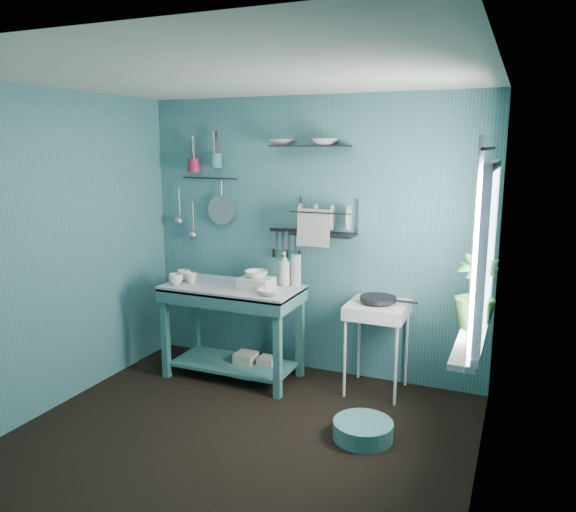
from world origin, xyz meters
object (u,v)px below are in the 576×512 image
at_px(mug_mid, 191,278).
at_px(work_counter, 233,332).
at_px(hotplate_stand, 376,348).
at_px(wash_tub, 256,283).
at_px(utensil_cup_magenta, 194,165).
at_px(storage_tin_large, 246,364).
at_px(mug_right, 184,275).
at_px(mug_left, 176,279).
at_px(frying_pan, 378,299).
at_px(soap_bottle, 285,269).
at_px(water_bottle, 296,270).
at_px(colander, 221,210).
at_px(floor_basin, 363,430).
at_px(dish_rack, 324,217).
at_px(potted_plant, 475,291).
at_px(utensil_cup_teal, 216,161).
at_px(storage_tin_small, 267,368).

bearing_deg(mug_mid, work_counter, 8.97).
relative_size(work_counter, hotplate_stand, 1.54).
relative_size(wash_tub, utensil_cup_magenta, 2.15).
bearing_deg(storage_tin_large, mug_right, -175.24).
bearing_deg(mug_mid, storage_tin_large, 12.91).
distance_m(mug_left, frying_pan, 1.78).
distance_m(soap_bottle, water_bottle, 0.10).
bearing_deg(colander, mug_right, -112.44).
xyz_separation_m(mug_mid, floor_basin, (1.76, -0.56, -0.83)).
distance_m(soap_bottle, dish_rack, 0.57).
height_order(hotplate_stand, frying_pan, frying_pan).
bearing_deg(potted_plant, mug_right, 173.29).
distance_m(hotplate_stand, colander, 1.93).
bearing_deg(storage_tin_large, hotplate_stand, 7.56).
bearing_deg(storage_tin_large, floor_basin, -27.40).
bearing_deg(mug_right, dish_rack, 15.12).
distance_m(soap_bottle, hotplate_stand, 1.04).
bearing_deg(mug_right, frying_pan, 6.61).
height_order(mug_left, dish_rack, dish_rack).
relative_size(mug_mid, water_bottle, 0.36).
distance_m(dish_rack, potted_plant, 1.51).
relative_size(mug_right, floor_basin, 0.28).
xyz_separation_m(dish_rack, floor_basin, (0.65, -0.95, -1.39)).
bearing_deg(mug_left, mug_mid, 45.00).
height_order(colander, storage_tin_large, colander).
distance_m(water_bottle, utensil_cup_magenta, 1.44).
xyz_separation_m(hotplate_stand, storage_tin_large, (-1.16, -0.15, -0.28)).
relative_size(utensil_cup_teal, storage_tin_small, 0.65).
distance_m(dish_rack, storage_tin_small, 1.45).
relative_size(mug_mid, utensil_cup_magenta, 0.77).
relative_size(hotplate_stand, dish_rack, 1.42).
distance_m(utensil_cup_magenta, colander, 0.50).
xyz_separation_m(utensil_cup_teal, floor_basin, (1.74, -1.00, -1.86)).
distance_m(potted_plant, floor_basin, 1.26).
xyz_separation_m(dish_rack, colander, (-1.07, 0.08, 0.01)).
bearing_deg(floor_basin, dish_rack, 124.29).
relative_size(utensil_cup_magenta, utensil_cup_teal, 1.00).
relative_size(soap_bottle, hotplate_stand, 0.38).
xyz_separation_m(soap_bottle, storage_tin_large, (-0.32, -0.15, -0.89)).
height_order(frying_pan, dish_rack, dish_rack).
relative_size(dish_rack, colander, 1.96).
height_order(mug_left, utensil_cup_magenta, utensil_cup_magenta).
height_order(potted_plant, storage_tin_small, potted_plant).
height_order(work_counter, frying_pan, work_counter).
bearing_deg(utensil_cup_magenta, utensil_cup_teal, 0.00).
xyz_separation_m(mug_right, utensil_cup_magenta, (-0.10, 0.38, 0.98)).
bearing_deg(utensil_cup_magenta, work_counter, -32.72).
distance_m(water_bottle, hotplate_stand, 0.96).
relative_size(hotplate_stand, utensil_cup_teal, 5.99).
bearing_deg(mug_left, potted_plant, -3.18).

